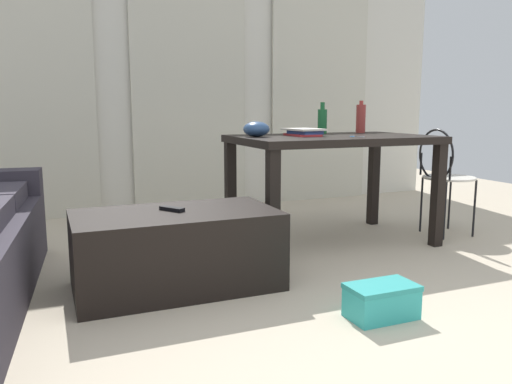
# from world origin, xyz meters

# --- Properties ---
(ground_plane) EXTENTS (8.38, 8.38, 0.00)m
(ground_plane) POSITION_xyz_m (0.00, 1.35, 0.00)
(ground_plane) COLOR beige
(wall_back) EXTENTS (5.41, 0.10, 2.42)m
(wall_back) POSITION_xyz_m (0.00, 3.49, 1.21)
(wall_back) COLOR silver
(wall_back) RESTS_ON ground
(curtains) EXTENTS (3.85, 0.03, 2.14)m
(curtains) POSITION_xyz_m (0.00, 3.41, 1.07)
(curtains) COLOR beige
(curtains) RESTS_ON ground
(coffee_table) EXTENTS (1.05, 0.58, 0.41)m
(coffee_table) POSITION_xyz_m (-0.67, 1.31, 0.21)
(coffee_table) COLOR black
(coffee_table) RESTS_ON ground
(craft_table) EXTENTS (1.35, 0.84, 0.76)m
(craft_table) POSITION_xyz_m (0.57, 1.80, 0.66)
(craft_table) COLOR black
(craft_table) RESTS_ON ground
(wire_chair) EXTENTS (0.38, 0.39, 0.80)m
(wire_chair) POSITION_xyz_m (1.44, 1.67, 0.50)
(wire_chair) COLOR silver
(wire_chair) RESTS_ON ground
(bottle_near) EXTENTS (0.07, 0.07, 0.25)m
(bottle_near) POSITION_xyz_m (1.00, 2.10, 0.87)
(bottle_near) COLOR #99332D
(bottle_near) RESTS_ON craft_table
(bottle_far) EXTENTS (0.07, 0.07, 0.23)m
(bottle_far) POSITION_xyz_m (0.65, 2.09, 0.86)
(bottle_far) COLOR #195B2D
(bottle_far) RESTS_ON craft_table
(bowl) EXTENTS (0.18, 0.18, 0.10)m
(bowl) POSITION_xyz_m (0.03, 1.88, 0.81)
(bowl) COLOR #2D4C7A
(bowl) RESTS_ON craft_table
(book_stack) EXTENTS (0.23, 0.31, 0.05)m
(book_stack) POSITION_xyz_m (0.37, 1.85, 0.79)
(book_stack) COLOR red
(book_stack) RESTS_ON craft_table
(scissors) EXTENTS (0.09, 0.10, 0.00)m
(scissors) POSITION_xyz_m (0.63, 1.61, 0.76)
(scissors) COLOR #9EA0A5
(scissors) RESTS_ON craft_table
(tv_remote_primary) EXTENTS (0.12, 0.15, 0.02)m
(tv_remote_primary) POSITION_xyz_m (-0.68, 1.34, 0.42)
(tv_remote_primary) COLOR black
(tv_remote_primary) RESTS_ON coffee_table
(shoebox) EXTENTS (0.32, 0.19, 0.16)m
(shoebox) POSITION_xyz_m (0.09, 0.55, 0.08)
(shoebox) COLOR #33B2AD
(shoebox) RESTS_ON ground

